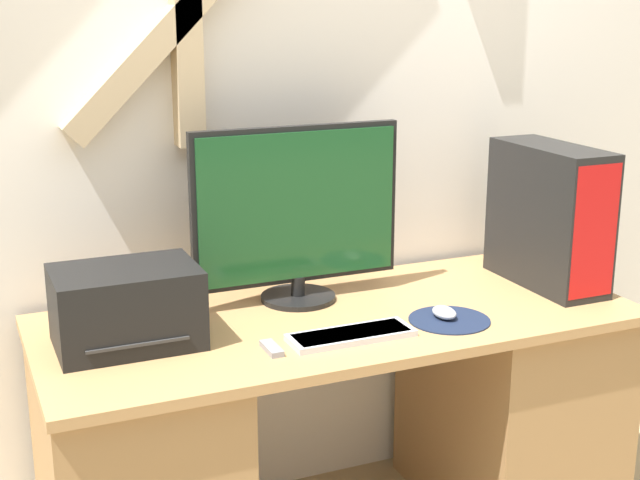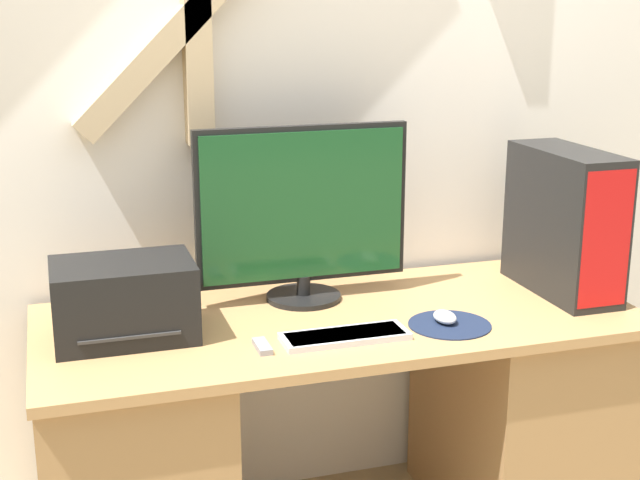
{
  "view_description": "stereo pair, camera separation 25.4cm",
  "coord_description": "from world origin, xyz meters",
  "px_view_note": "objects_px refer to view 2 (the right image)",
  "views": [
    {
      "loc": [
        -1.03,
        -1.88,
        1.68
      ],
      "look_at": [
        -0.06,
        0.37,
        1.0
      ],
      "focal_mm": 50.0,
      "sensor_mm": 36.0,
      "label": 1
    },
    {
      "loc": [
        -0.79,
        -1.97,
        1.68
      ],
      "look_at": [
        -0.06,
        0.37,
        1.0
      ],
      "focal_mm": 50.0,
      "sensor_mm": 36.0,
      "label": 2
    }
  ],
  "objects_px": {
    "keyboard": "(345,336)",
    "mouse": "(445,317)",
    "monitor": "(303,211)",
    "remote_control": "(262,346)",
    "printer": "(124,300)",
    "computer_tower": "(565,222)"
  },
  "relations": [
    {
      "from": "keyboard",
      "to": "mouse",
      "type": "relative_size",
      "value": 3.87
    },
    {
      "from": "monitor",
      "to": "remote_control",
      "type": "distance_m",
      "value": 0.5
    },
    {
      "from": "mouse",
      "to": "monitor",
      "type": "bearing_deg",
      "value": 134.91
    },
    {
      "from": "mouse",
      "to": "remote_control",
      "type": "relative_size",
      "value": 0.89
    },
    {
      "from": "keyboard",
      "to": "printer",
      "type": "relative_size",
      "value": 0.92
    },
    {
      "from": "printer",
      "to": "monitor",
      "type": "bearing_deg",
      "value": 16.12
    },
    {
      "from": "mouse",
      "to": "remote_control",
      "type": "bearing_deg",
      "value": -176.82
    },
    {
      "from": "printer",
      "to": "computer_tower",
      "type": "bearing_deg",
      "value": -0.45
    },
    {
      "from": "keyboard",
      "to": "remote_control",
      "type": "xyz_separation_m",
      "value": [
        -0.23,
        -0.0,
        -0.0
      ]
    },
    {
      "from": "monitor",
      "to": "keyboard",
      "type": "height_order",
      "value": "monitor"
    },
    {
      "from": "keyboard",
      "to": "computer_tower",
      "type": "bearing_deg",
      "value": 13.35
    },
    {
      "from": "monitor",
      "to": "mouse",
      "type": "xyz_separation_m",
      "value": [
        0.33,
        -0.33,
        -0.26
      ]
    },
    {
      "from": "computer_tower",
      "to": "keyboard",
      "type": "bearing_deg",
      "value": -166.65
    },
    {
      "from": "computer_tower",
      "to": "monitor",
      "type": "bearing_deg",
      "value": 167.93
    },
    {
      "from": "monitor",
      "to": "computer_tower",
      "type": "bearing_deg",
      "value": -12.07
    },
    {
      "from": "monitor",
      "to": "computer_tower",
      "type": "xyz_separation_m",
      "value": [
        0.8,
        -0.17,
        -0.05
      ]
    },
    {
      "from": "keyboard",
      "to": "computer_tower",
      "type": "distance_m",
      "value": 0.84
    },
    {
      "from": "computer_tower",
      "to": "mouse",
      "type": "bearing_deg",
      "value": -161.71
    },
    {
      "from": "monitor",
      "to": "remote_control",
      "type": "height_order",
      "value": "monitor"
    },
    {
      "from": "keyboard",
      "to": "printer",
      "type": "xyz_separation_m",
      "value": [
        -0.57,
        0.2,
        0.1
      ]
    },
    {
      "from": "keyboard",
      "to": "mouse",
      "type": "height_order",
      "value": "mouse"
    },
    {
      "from": "mouse",
      "to": "remote_control",
      "type": "xyz_separation_m",
      "value": [
        -0.55,
        -0.03,
        -0.01
      ]
    }
  ]
}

